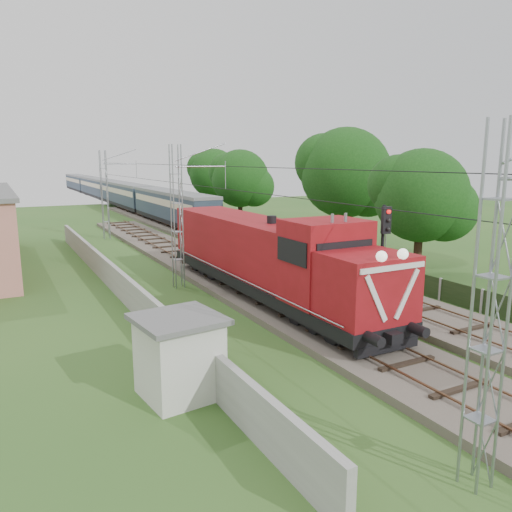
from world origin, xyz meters
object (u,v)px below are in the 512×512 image
relay_hut (179,356)px  signal_post (384,244)px  locomotive (266,256)px  coach_rake (110,190)px

relay_hut → signal_post: bearing=13.0°
signal_post → relay_hut: (-10.10, -2.32, -2.35)m
locomotive → coach_rake: bearing=85.4°
relay_hut → coach_rake: bearing=79.9°
locomotive → signal_post: signal_post is taller
signal_post → relay_hut: size_ratio=1.93×
relay_hut → locomotive: bearing=46.8°
coach_rake → relay_hut: 70.71m
signal_post → relay_hut: signal_post is taller
locomotive → signal_post: (2.70, -5.55, 1.26)m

